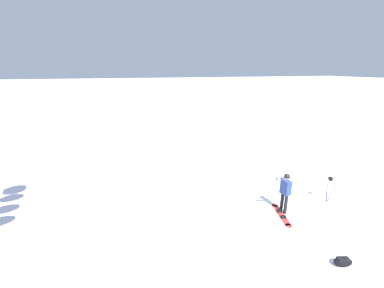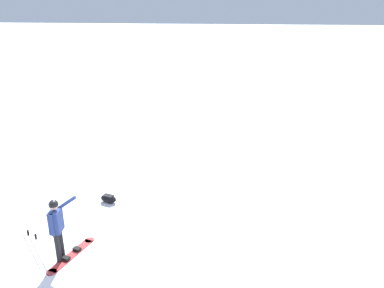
% 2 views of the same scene
% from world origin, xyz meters
% --- Properties ---
extents(ground_plane, '(300.00, 300.00, 0.00)m').
position_xyz_m(ground_plane, '(0.00, 0.00, 0.00)').
color(ground_plane, white).
extents(snowboarder, '(0.67, 0.55, 1.80)m').
position_xyz_m(snowboarder, '(0.07, 0.52, 1.09)').
color(snowboarder, black).
rests_on(snowboarder, ground_plane).
extents(snowboard, '(0.64, 1.72, 0.10)m').
position_xyz_m(snowboard, '(-0.13, 0.34, 0.02)').
color(snowboard, '#B23333').
rests_on(snowboard, ground_plane).
extents(gear_bag_large, '(0.64, 0.44, 0.28)m').
position_xyz_m(gear_bag_large, '(-0.02, -2.60, 0.15)').
color(gear_bag_large, black).
rests_on(gear_bag_large, ground_plane).
extents(camera_tripod, '(0.56, 0.46, 1.23)m').
position_xyz_m(camera_tripod, '(2.53, 0.66, 0.89)').
color(camera_tripod, '#262628').
rests_on(camera_tripod, ground_plane).
extents(ski_poles, '(0.44, 0.39, 1.25)m').
position_xyz_m(ski_poles, '(0.31, 1.22, 0.83)').
color(ski_poles, gray).
rests_on(ski_poles, ground_plane).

